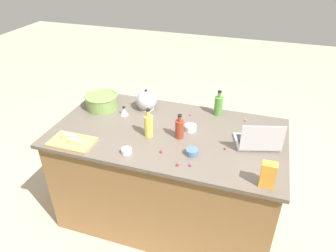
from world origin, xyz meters
TOP-DOWN VIEW (x-y plane):
  - ground_plane at (0.00, 0.00)m, footprint 12.00×12.00m
  - island_counter at (0.00, 0.00)m, footprint 1.81×0.98m
  - laptop at (-0.68, -0.01)m, footprint 0.36×0.31m
  - mixing_bowl_large at (0.68, -0.19)m, footprint 0.29×0.29m
  - bottle_oil at (0.12, 0.10)m, footprint 0.07×0.07m
  - bottle_soy at (-0.11, 0.05)m, footprint 0.07×0.07m
  - bottle_olive at (-0.32, -0.39)m, footprint 0.07×0.07m
  - kettle at (0.30, -0.30)m, footprint 0.21×0.18m
  - cutting_board at (0.63, 0.37)m, footprint 0.33×0.20m
  - butter_stick_left at (0.66, 0.35)m, footprint 0.11×0.04m
  - butter_stick_right at (0.58, 0.39)m, footprint 0.11×0.04m
  - ramekin_small at (-0.16, -0.07)m, footprint 0.09×0.09m
  - ramekin_medium at (-0.25, 0.23)m, footprint 0.09×0.09m
  - ramekin_wide at (0.19, 0.36)m, footprint 0.07×0.07m
  - kitchen_timer at (0.44, -0.14)m, footprint 0.07×0.07m
  - candy_bag at (-0.76, 0.40)m, footprint 0.09×0.06m
  - candy_0 at (-0.76, -0.18)m, footprint 0.01×0.01m
  - candy_1 at (-0.47, 0.10)m, footprint 0.02×0.02m
  - candy_2 at (-0.56, -0.35)m, footprint 0.02×0.02m
  - candy_3 at (-0.19, 0.39)m, footprint 0.02×0.02m
  - candy_4 at (-0.13, -0.08)m, footprint 0.02×0.02m
  - candy_5 at (-0.27, 0.36)m, footprint 0.02×0.02m
  - candy_6 at (-0.10, -0.30)m, footprint 0.02×0.02m
  - candy_7 at (-0.04, 0.28)m, footprint 0.02×0.02m

SIDE VIEW (x-z plane):
  - ground_plane at x=0.00m, z-range 0.00..0.00m
  - island_counter at x=0.00m, z-range 0.00..0.90m
  - candy_0 at x=-0.76m, z-range 0.90..0.91m
  - candy_6 at x=-0.10m, z-range 0.90..0.92m
  - candy_1 at x=-0.47m, z-range 0.90..0.92m
  - candy_2 at x=-0.56m, z-range 0.90..0.92m
  - cutting_board at x=0.63m, z-range 0.90..0.92m
  - candy_4 at x=-0.13m, z-range 0.90..0.92m
  - candy_5 at x=-0.27m, z-range 0.90..0.92m
  - candy_3 at x=-0.19m, z-range 0.90..0.92m
  - candy_7 at x=-0.04m, z-range 0.90..0.92m
  - ramekin_wide at x=0.19m, z-range 0.90..0.94m
  - ramekin_medium at x=-0.25m, z-range 0.90..0.94m
  - ramekin_small at x=-0.16m, z-range 0.90..0.95m
  - kitchen_timer at x=0.44m, z-range 0.90..0.97m
  - butter_stick_left at x=0.66m, z-range 0.92..0.95m
  - butter_stick_right at x=0.58m, z-range 0.92..0.95m
  - laptop at x=-0.68m, z-range 0.84..1.06m
  - mixing_bowl_large at x=0.68m, z-range 0.90..1.03m
  - bottle_soy at x=-0.11m, z-range 0.88..1.08m
  - kettle at x=0.30m, z-range 0.88..1.08m
  - candy_bag at x=-0.76m, z-range 0.90..1.07m
  - bottle_olive at x=-0.32m, z-range 0.88..1.10m
  - bottle_oil at x=0.12m, z-range 0.88..1.11m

